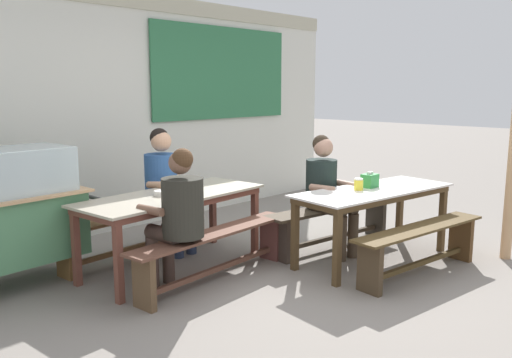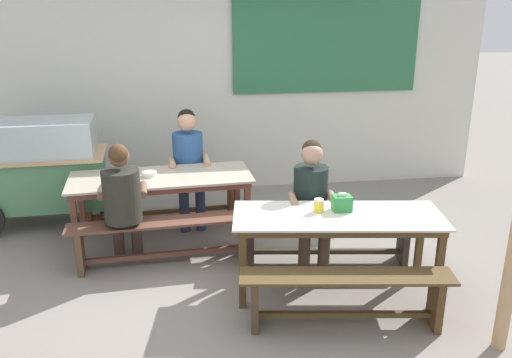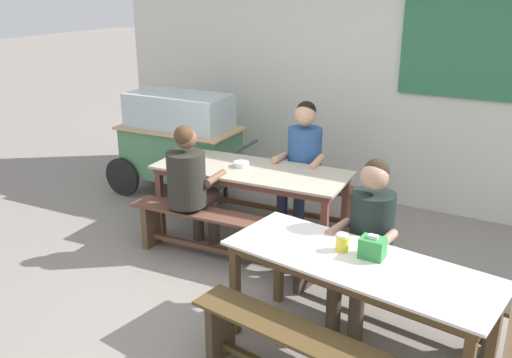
# 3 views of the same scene
# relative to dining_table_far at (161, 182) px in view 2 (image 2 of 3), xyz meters

# --- Properties ---
(ground_plane) EXTENTS (40.00, 40.00, 0.00)m
(ground_plane) POSITION_rel_dining_table_far_xyz_m (0.77, -0.99, -0.66)
(ground_plane) COLOR gray
(backdrop_wall) EXTENTS (7.07, 0.23, 2.87)m
(backdrop_wall) POSITION_rel_dining_table_far_xyz_m (0.82, 1.67, 0.84)
(backdrop_wall) COLOR silver
(backdrop_wall) RESTS_ON ground_plane
(dining_table_far) EXTENTS (1.92, 0.86, 0.74)m
(dining_table_far) POSITION_rel_dining_table_far_xyz_m (0.00, 0.00, 0.00)
(dining_table_far) COLOR #BAAF99
(dining_table_far) RESTS_ON ground_plane
(dining_table_near) EXTENTS (1.86, 0.90, 0.74)m
(dining_table_near) POSITION_rel_dining_table_far_xyz_m (1.54, -1.26, -0.00)
(dining_table_near) COLOR silver
(dining_table_near) RESTS_ON ground_plane
(bench_far_back) EXTENTS (1.90, 0.40, 0.46)m
(bench_far_back) POSITION_rel_dining_table_far_xyz_m (-0.04, 0.55, -0.35)
(bench_far_back) COLOR brown
(bench_far_back) RESTS_ON ground_plane
(bench_far_front) EXTENTS (1.86, 0.40, 0.46)m
(bench_far_front) POSITION_rel_dining_table_far_xyz_m (0.04, -0.55, -0.35)
(bench_far_front) COLOR brown
(bench_far_front) RESTS_ON ground_plane
(bench_near_back) EXTENTS (1.77, 0.53, 0.46)m
(bench_near_back) POSITION_rel_dining_table_far_xyz_m (1.61, -0.71, -0.34)
(bench_near_back) COLOR #403426
(bench_near_back) RESTS_ON ground_plane
(bench_near_front) EXTENTS (1.69, 0.50, 0.46)m
(bench_near_front) POSITION_rel_dining_table_far_xyz_m (1.46, -1.82, -0.36)
(bench_near_front) COLOR #4F3C1F
(bench_near_front) RESTS_ON ground_plane
(food_cart) EXTENTS (1.73, 0.83, 1.22)m
(food_cart) POSITION_rel_dining_table_far_xyz_m (-1.35, 0.66, 0.03)
(food_cart) COLOR #508A5E
(food_cart) RESTS_ON ground_plane
(person_left_back_turned) EXTENTS (0.48, 0.55, 1.25)m
(person_left_back_turned) POSITION_rel_dining_table_far_xyz_m (-0.34, -0.52, 0.05)
(person_left_back_turned) COLOR #49362F
(person_left_back_turned) RESTS_ON ground_plane
(person_right_near_table) EXTENTS (0.47, 0.60, 1.25)m
(person_right_near_table) POSITION_rel_dining_table_far_xyz_m (1.42, -0.77, 0.05)
(person_right_near_table) COLOR #423426
(person_right_near_table) RESTS_ON ground_plane
(person_center_facing) EXTENTS (0.47, 0.58, 1.32)m
(person_center_facing) POSITION_rel_dining_table_far_xyz_m (0.30, 0.52, 0.09)
(person_center_facing) COLOR #28334E
(person_center_facing) RESTS_ON ground_plane
(tissue_box) EXTENTS (0.16, 0.13, 0.16)m
(tissue_box) POSITION_rel_dining_table_far_xyz_m (1.59, -1.18, 0.14)
(tissue_box) COLOR #318D42
(tissue_box) RESTS_ON dining_table_near
(condiment_jar) EXTENTS (0.09, 0.09, 0.12)m
(condiment_jar) POSITION_rel_dining_table_far_xyz_m (1.39, -1.18, 0.13)
(condiment_jar) COLOR yellow
(condiment_jar) RESTS_ON dining_table_near
(soup_bowl) EXTENTS (0.15, 0.15, 0.05)m
(soup_bowl) POSITION_rel_dining_table_far_xyz_m (-0.11, 0.01, 0.09)
(soup_bowl) COLOR silver
(soup_bowl) RESTS_ON dining_table_far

